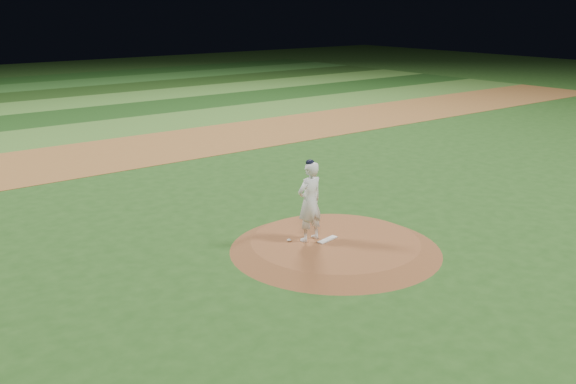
{
  "coord_description": "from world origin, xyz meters",
  "views": [
    {
      "loc": [
        -10.57,
        -11.55,
        6.19
      ],
      "look_at": [
        0.0,
        2.0,
        1.1
      ],
      "focal_mm": 40.0,
      "sensor_mm": 36.0,
      "label": 1
    }
  ],
  "objects": [
    {
      "name": "outfield_stripe_1",
      "position": [
        0.0,
        24.5,
        0.01
      ],
      "size": [
        70.0,
        5.0,
        0.02
      ],
      "primitive_type": "cube",
      "color": "#194014",
      "rests_on": "ground"
    },
    {
      "name": "pitching_rubber",
      "position": [
        -0.15,
        0.14,
        0.27
      ],
      "size": [
        0.68,
        0.29,
        0.03
      ],
      "primitive_type": "cube",
      "rotation": [
        0.0,
        0.0,
        0.2
      ],
      "color": "white",
      "rests_on": "pitchers_mound"
    },
    {
      "name": "infield_dirt_band",
      "position": [
        0.0,
        14.0,
        0.01
      ],
      "size": [
        70.0,
        6.0,
        0.02
      ],
      "primitive_type": "cube",
      "color": "#8F5D2C",
      "rests_on": "ground"
    },
    {
      "name": "outfield_stripe_2",
      "position": [
        0.0,
        29.5,
        0.01
      ],
      "size": [
        70.0,
        5.0,
        0.02
      ],
      "primitive_type": "cube",
      "color": "#447C2D",
      "rests_on": "ground"
    },
    {
      "name": "pitcher_on_mound",
      "position": [
        -0.51,
        0.44,
        1.31
      ],
      "size": [
        0.8,
        0.56,
        2.16
      ],
      "color": "white",
      "rests_on": "pitchers_mound"
    },
    {
      "name": "rosin_bag",
      "position": [
        -0.98,
        0.7,
        0.28
      ],
      "size": [
        0.11,
        0.11,
        0.06
      ],
      "primitive_type": "ellipsoid",
      "color": "white",
      "rests_on": "pitchers_mound"
    },
    {
      "name": "ground",
      "position": [
        0.0,
        0.0,
        0.0
      ],
      "size": [
        120.0,
        120.0,
        0.0
      ],
      "primitive_type": "plane",
      "color": "#234C18",
      "rests_on": "ground"
    },
    {
      "name": "pitchers_mound",
      "position": [
        0.0,
        0.0,
        0.12
      ],
      "size": [
        5.5,
        5.5,
        0.25
      ],
      "primitive_type": "cone",
      "color": "brown",
      "rests_on": "ground"
    },
    {
      "name": "outfield_stripe_0",
      "position": [
        0.0,
        19.5,
        0.01
      ],
      "size": [
        70.0,
        5.0,
        0.02
      ],
      "primitive_type": "cube",
      "color": "#417229",
      "rests_on": "ground"
    }
  ]
}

